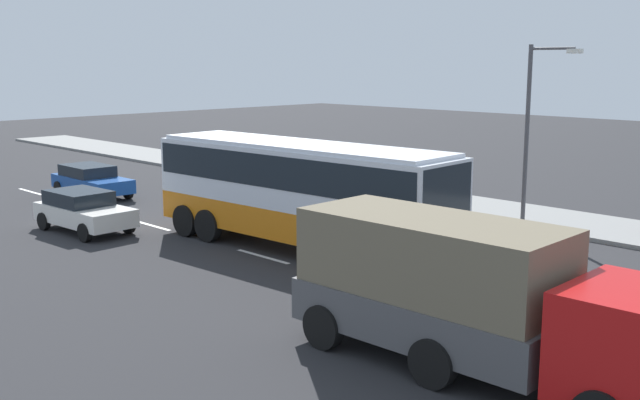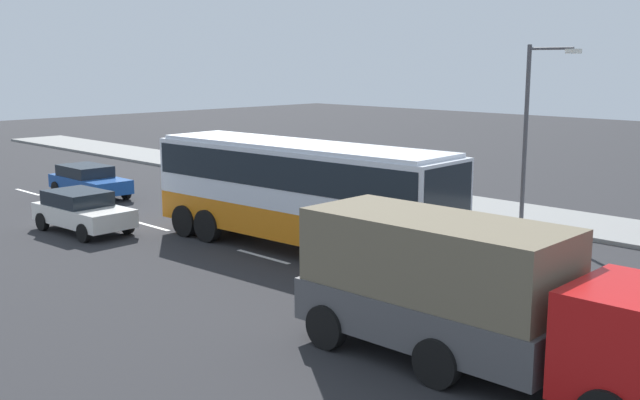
# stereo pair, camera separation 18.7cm
# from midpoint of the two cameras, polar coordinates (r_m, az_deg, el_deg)

# --- Properties ---
(ground_plane) EXTENTS (120.00, 120.00, 0.00)m
(ground_plane) POSITION_cam_midpoint_polar(r_m,az_deg,el_deg) (24.59, -0.10, -3.64)
(ground_plane) COLOR #28282B
(sidewalk_curb) EXTENTS (80.00, 4.00, 0.15)m
(sidewalk_curb) POSITION_cam_midpoint_polar(r_m,az_deg,el_deg) (31.51, 11.79, -0.57)
(sidewalk_curb) COLOR gray
(sidewalk_curb) RESTS_ON ground_plane
(lane_centreline) EXTENTS (38.31, 0.16, 0.01)m
(lane_centreline) POSITION_cam_midpoint_polar(r_m,az_deg,el_deg) (22.31, -1.17, -5.11)
(lane_centreline) COLOR white
(lane_centreline) RESTS_ON ground_plane
(coach_bus) EXTENTS (11.11, 3.26, 3.46)m
(coach_bus) POSITION_cam_midpoint_polar(r_m,az_deg,el_deg) (23.88, -1.34, 1.20)
(coach_bus) COLOR orange
(coach_bus) RESTS_ON ground_plane
(cargo_truck) EXTENTS (7.86, 2.72, 2.93)m
(cargo_truck) POSITION_cam_midpoint_polar(r_m,az_deg,el_deg) (14.98, 11.48, -6.89)
(cargo_truck) COLOR red
(cargo_truck) RESTS_ON ground_plane
(car_blue_saloon) EXTENTS (4.38, 1.91, 1.40)m
(car_blue_saloon) POSITION_cam_midpoint_polar(r_m,az_deg,el_deg) (35.13, -16.79, 1.46)
(car_blue_saloon) COLOR #194799
(car_blue_saloon) RESTS_ON ground_plane
(car_white_minivan) EXTENTS (4.13, 2.11, 1.45)m
(car_white_minivan) POSITION_cam_midpoint_polar(r_m,az_deg,el_deg) (28.06, -17.29, -0.73)
(car_white_minivan) COLOR white
(car_white_minivan) RESTS_ON ground_plane
(street_lamp) EXTENTS (2.00, 0.24, 6.42)m
(street_lamp) POSITION_cam_midpoint_polar(r_m,az_deg,el_deg) (28.34, 16.01, 5.84)
(street_lamp) COLOR #47474C
(street_lamp) RESTS_ON sidewalk_curb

